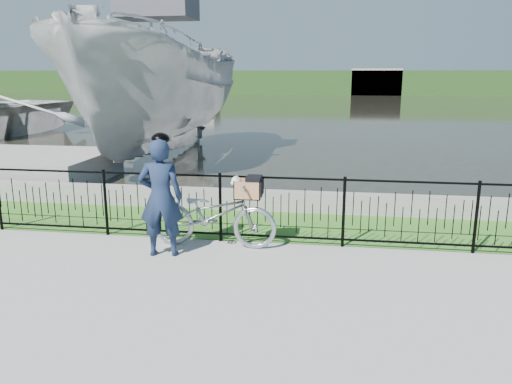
# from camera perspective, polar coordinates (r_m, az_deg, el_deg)

# --- Properties ---
(ground) EXTENTS (120.00, 120.00, 0.00)m
(ground) POSITION_cam_1_polar(r_m,az_deg,el_deg) (6.76, 1.41, -10.35)
(ground) COLOR gray
(ground) RESTS_ON ground
(grass_strip) EXTENTS (60.00, 2.00, 0.01)m
(grass_strip) POSITION_cam_1_polar(r_m,az_deg,el_deg) (9.18, 3.45, -3.81)
(grass_strip) COLOR #376D21
(grass_strip) RESTS_ON ground
(water) EXTENTS (120.00, 120.00, 0.00)m
(water) POSITION_cam_1_polar(r_m,az_deg,el_deg) (39.24, 7.55, 9.39)
(water) COLOR black
(water) RESTS_ON ground
(quay_wall) EXTENTS (60.00, 0.30, 0.40)m
(quay_wall) POSITION_cam_1_polar(r_m,az_deg,el_deg) (10.09, 3.99, -1.07)
(quay_wall) COLOR gray
(quay_wall) RESTS_ON ground
(fence) EXTENTS (14.00, 0.06, 1.15)m
(fence) POSITION_cam_1_polar(r_m,az_deg,el_deg) (8.06, 2.86, -2.03)
(fence) COLOR black
(fence) RESTS_ON ground
(far_treeline) EXTENTS (120.00, 6.00, 3.00)m
(far_treeline) POSITION_cam_1_polar(r_m,az_deg,el_deg) (66.15, 8.10, 12.30)
(far_treeline) COLOR #244319
(far_treeline) RESTS_ON ground
(far_building_left) EXTENTS (8.00, 4.00, 4.00)m
(far_building_left) POSITION_cam_1_polar(r_m,az_deg,el_deg) (66.83, -7.92, 12.74)
(far_building_left) COLOR #A39482
(far_building_left) RESTS_ON ground
(far_building_right) EXTENTS (6.00, 3.00, 3.20)m
(far_building_right) POSITION_cam_1_polar(r_m,az_deg,el_deg) (64.86, 13.52, 12.13)
(far_building_right) COLOR #A39482
(far_building_right) RESTS_ON ground
(bicycle_rig) EXTENTS (2.03, 0.71, 1.19)m
(bicycle_rig) POSITION_cam_1_polar(r_m,az_deg,el_deg) (7.97, -4.81, -2.49)
(bicycle_rig) COLOR #A1A6AC
(bicycle_rig) RESTS_ON ground
(cyclist) EXTENTS (0.72, 0.54, 1.88)m
(cyclist) POSITION_cam_1_polar(r_m,az_deg,el_deg) (7.61, -10.84, -0.48)
(cyclist) COLOR #15213A
(cyclist) RESTS_ON ground
(boat_near) EXTENTS (4.25, 10.68, 5.89)m
(boat_near) POSITION_cam_1_polar(r_m,az_deg,el_deg) (15.98, -10.85, 11.14)
(boat_near) COLOR #AEAFAF
(boat_near) RESTS_ON water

